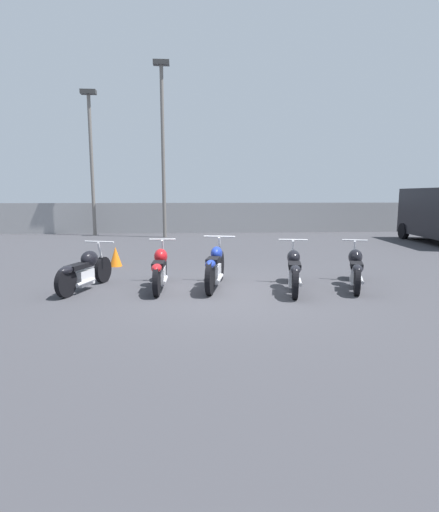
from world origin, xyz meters
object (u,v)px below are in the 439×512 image
object	(u,v)px
motorcycle_slot_3	(294,270)
motorcycle_slot_4	(355,269)
light_pole_right	(91,150)
motorcycle_slot_2	(215,267)
traffic_cone_near	(116,257)
light_pole_left	(163,136)
motorcycle_slot_0	(85,270)
motorcycle_slot_1	(160,269)

from	to	relation	value
motorcycle_slot_3	motorcycle_slot_4	xyz separation A→B (m)	(1.38, 0.16, -0.02)
light_pole_right	motorcycle_slot_2	world-z (taller)	light_pole_right
motorcycle_slot_2	motorcycle_slot_4	xyz separation A→B (m)	(2.98, -0.17, -0.03)
light_pole_right	motorcycle_slot_3	size ratio (longest dim) A/B	3.20
light_pole_right	motorcycle_slot_4	size ratio (longest dim) A/B	3.29
light_pole_right	traffic_cone_near	world-z (taller)	light_pole_right
light_pole_left	light_pole_right	distance (m)	3.64
motorcycle_slot_0	traffic_cone_near	size ratio (longest dim) A/B	3.46
light_pole_right	motorcycle_slot_2	distance (m)	12.97
light_pole_right	motorcycle_slot_0	bearing A→B (deg)	-77.87
motorcycle_slot_1	motorcycle_slot_3	distance (m)	2.79
motorcycle_slot_1	motorcycle_slot_4	distance (m)	4.14
motorcycle_slot_0	traffic_cone_near	distance (m)	2.75
motorcycle_slot_1	motorcycle_slot_3	bearing A→B (deg)	-6.11
motorcycle_slot_3	traffic_cone_near	distance (m)	5.19
motorcycle_slot_0	motorcycle_slot_2	size ratio (longest dim) A/B	0.92
motorcycle_slot_1	motorcycle_slot_4	bearing A→B (deg)	-1.43
light_pole_right	motorcycle_slot_4	bearing A→B (deg)	-54.82
motorcycle_slot_0	motorcycle_slot_3	world-z (taller)	motorcycle_slot_3
light_pole_right	motorcycle_slot_4	distance (m)	14.56
light_pole_left	light_pole_right	size ratio (longest dim) A/B	1.15
motorcycle_slot_2	motorcycle_slot_3	world-z (taller)	motorcycle_slot_2
light_pole_left	motorcycle_slot_4	world-z (taller)	light_pole_left
motorcycle_slot_4	traffic_cone_near	world-z (taller)	motorcycle_slot_4
motorcycle_slot_2	motorcycle_slot_0	bearing A→B (deg)	-167.48
light_pole_left	traffic_cone_near	size ratio (longest dim) A/B	14.29
light_pole_left	motorcycle_slot_1	world-z (taller)	light_pole_left
motorcycle_slot_0	traffic_cone_near	bearing A→B (deg)	105.73
light_pole_left	traffic_cone_near	distance (m)	8.70
motorcycle_slot_0	motorcycle_slot_4	xyz separation A→B (m)	(5.68, -0.16, -0.01)
motorcycle_slot_1	motorcycle_slot_4	world-z (taller)	motorcycle_slot_1
light_pole_left	motorcycle_slot_0	world-z (taller)	light_pole_left
traffic_cone_near	motorcycle_slot_3	bearing A→B (deg)	-36.25
light_pole_left	motorcycle_slot_0	xyz separation A→B (m)	(-0.99, -10.26, -4.13)
motorcycle_slot_3	motorcycle_slot_4	size ratio (longest dim) A/B	1.03
light_pole_right	motorcycle_slot_2	bearing A→B (deg)	-65.62
motorcycle_slot_3	motorcycle_slot_0	bearing A→B (deg)	-172.24
motorcycle_slot_3	motorcycle_slot_4	world-z (taller)	motorcycle_slot_3
motorcycle_slot_1	traffic_cone_near	xyz separation A→B (m)	(-1.42, 2.71, -0.14)
light_pole_left	motorcycle_slot_3	bearing A→B (deg)	-72.59
light_pole_left	motorcycle_slot_4	size ratio (longest dim) A/B	3.79
motorcycle_slot_4	motorcycle_slot_1	bearing A→B (deg)	-163.03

